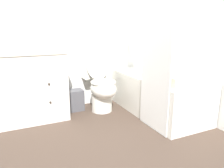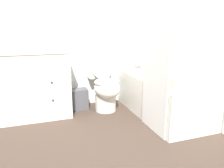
{
  "view_description": "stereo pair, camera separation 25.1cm",
  "coord_description": "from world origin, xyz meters",
  "px_view_note": "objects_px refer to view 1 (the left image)",
  "views": [
    {
      "loc": [
        -0.95,
        -1.46,
        1.16
      ],
      "look_at": [
        0.09,
        0.74,
        0.53
      ],
      "focal_mm": 35.0,
      "sensor_mm": 36.0,
      "label": 1
    },
    {
      "loc": [
        -0.72,
        -1.55,
        1.16
      ],
      "look_at": [
        0.09,
        0.74,
        0.53
      ],
      "focal_mm": 35.0,
      "sensor_mm": 36.0,
      "label": 2
    }
  ],
  "objects_px": {
    "tissue_box": "(45,46)",
    "bathtub": "(156,94)",
    "sink_faucet": "(25,47)",
    "vanity_cabinet": "(30,86)",
    "soap_dispenser": "(54,45)",
    "wastebasket": "(75,100)",
    "bath_towel_folded": "(178,81)",
    "toilet": "(100,84)"
  },
  "relations": [
    {
      "from": "sink_faucet",
      "to": "wastebasket",
      "type": "height_order",
      "value": "sink_faucet"
    },
    {
      "from": "vanity_cabinet",
      "to": "sink_faucet",
      "type": "relative_size",
      "value": 6.29
    },
    {
      "from": "sink_faucet",
      "to": "bath_towel_folded",
      "type": "relative_size",
      "value": 0.52
    },
    {
      "from": "wastebasket",
      "to": "bath_towel_folded",
      "type": "height_order",
      "value": "bath_towel_folded"
    },
    {
      "from": "wastebasket",
      "to": "tissue_box",
      "type": "height_order",
      "value": "tissue_box"
    },
    {
      "from": "sink_faucet",
      "to": "bath_towel_folded",
      "type": "xyz_separation_m",
      "value": [
        1.5,
        -1.19,
        -0.34
      ]
    },
    {
      "from": "tissue_box",
      "to": "toilet",
      "type": "bearing_deg",
      "value": -10.12
    },
    {
      "from": "sink_faucet",
      "to": "soap_dispenser",
      "type": "xyz_separation_m",
      "value": [
        0.34,
        -0.19,
        0.03
      ]
    },
    {
      "from": "tissue_box",
      "to": "soap_dispenser",
      "type": "height_order",
      "value": "soap_dispenser"
    },
    {
      "from": "vanity_cabinet",
      "to": "wastebasket",
      "type": "xyz_separation_m",
      "value": [
        0.6,
        0.07,
        -0.3
      ]
    },
    {
      "from": "bath_towel_folded",
      "to": "sink_faucet",
      "type": "bearing_deg",
      "value": 141.5
    },
    {
      "from": "wastebasket",
      "to": "bath_towel_folded",
      "type": "relative_size",
      "value": 1.11
    },
    {
      "from": "bathtub",
      "to": "bath_towel_folded",
      "type": "distance_m",
      "value": 0.63
    },
    {
      "from": "tissue_box",
      "to": "wastebasket",
      "type": "bearing_deg",
      "value": 2.44
    },
    {
      "from": "bathtub",
      "to": "sink_faucet",
      "type": "bearing_deg",
      "value": 157.66
    },
    {
      "from": "soap_dispenser",
      "to": "vanity_cabinet",
      "type": "bearing_deg",
      "value": 177.38
    },
    {
      "from": "tissue_box",
      "to": "bathtub",
      "type": "bearing_deg",
      "value": -21.49
    },
    {
      "from": "toilet",
      "to": "soap_dispenser",
      "type": "xyz_separation_m",
      "value": [
        -0.6,
        0.05,
        0.56
      ]
    },
    {
      "from": "sink_faucet",
      "to": "toilet",
      "type": "xyz_separation_m",
      "value": [
        0.93,
        -0.24,
        -0.53
      ]
    },
    {
      "from": "soap_dispenser",
      "to": "bath_towel_folded",
      "type": "bearing_deg",
      "value": -40.78
    },
    {
      "from": "bath_towel_folded",
      "to": "soap_dispenser",
      "type": "bearing_deg",
      "value": 139.22
    },
    {
      "from": "vanity_cabinet",
      "to": "tissue_box",
      "type": "bearing_deg",
      "value": 13.45
    },
    {
      "from": "bathtub",
      "to": "soap_dispenser",
      "type": "height_order",
      "value": "soap_dispenser"
    },
    {
      "from": "wastebasket",
      "to": "tissue_box",
      "type": "xyz_separation_m",
      "value": [
        -0.36,
        -0.02,
        0.78
      ]
    },
    {
      "from": "vanity_cabinet",
      "to": "tissue_box",
      "type": "xyz_separation_m",
      "value": [
        0.23,
        0.06,
        0.48
      ]
    },
    {
      "from": "vanity_cabinet",
      "to": "tissue_box",
      "type": "distance_m",
      "value": 0.53
    },
    {
      "from": "sink_faucet",
      "to": "bathtub",
      "type": "height_order",
      "value": "sink_faucet"
    },
    {
      "from": "tissue_box",
      "to": "soap_dispenser",
      "type": "relative_size",
      "value": 1.05
    },
    {
      "from": "vanity_cabinet",
      "to": "toilet",
      "type": "distance_m",
      "value": 0.94
    },
    {
      "from": "wastebasket",
      "to": "bath_towel_folded",
      "type": "bearing_deg",
      "value": -50.3
    },
    {
      "from": "bathtub",
      "to": "toilet",
      "type": "bearing_deg",
      "value": 148.29
    },
    {
      "from": "wastebasket",
      "to": "bath_towel_folded",
      "type": "xyz_separation_m",
      "value": [
        0.9,
        -1.09,
        0.43
      ]
    },
    {
      "from": "toilet",
      "to": "bathtub",
      "type": "bearing_deg",
      "value": -31.71
    },
    {
      "from": "bathtub",
      "to": "tissue_box",
      "type": "bearing_deg",
      "value": 158.51
    },
    {
      "from": "tissue_box",
      "to": "sink_faucet",
      "type": "bearing_deg",
      "value": 152.87
    },
    {
      "from": "bathtub",
      "to": "wastebasket",
      "type": "height_order",
      "value": "bathtub"
    },
    {
      "from": "vanity_cabinet",
      "to": "toilet",
      "type": "xyz_separation_m",
      "value": [
        0.93,
        -0.07,
        -0.07
      ]
    },
    {
      "from": "sink_faucet",
      "to": "bathtub",
      "type": "xyz_separation_m",
      "value": [
        1.61,
        -0.66,
        -0.66
      ]
    },
    {
      "from": "vanity_cabinet",
      "to": "bath_towel_folded",
      "type": "bearing_deg",
      "value": -34.16
    },
    {
      "from": "wastebasket",
      "to": "toilet",
      "type": "bearing_deg",
      "value": -22.54
    },
    {
      "from": "sink_faucet",
      "to": "tissue_box",
      "type": "distance_m",
      "value": 0.26
    },
    {
      "from": "toilet",
      "to": "tissue_box",
      "type": "distance_m",
      "value": 0.9
    }
  ]
}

